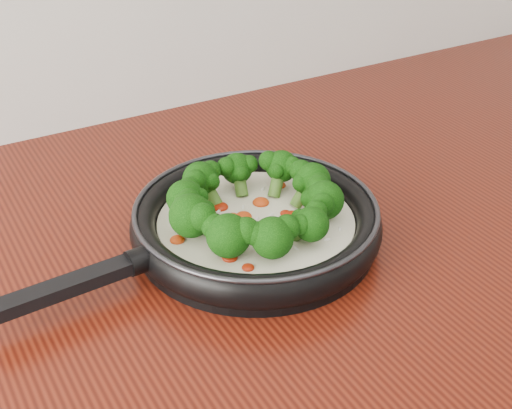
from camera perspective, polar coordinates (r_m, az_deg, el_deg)
skillet at (r=0.82m, az=-0.21°, el=-1.24°), size 0.46×0.31×0.08m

